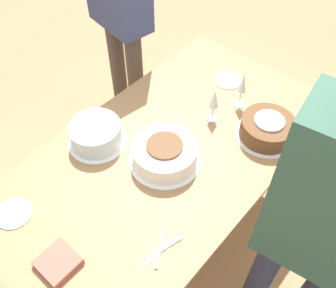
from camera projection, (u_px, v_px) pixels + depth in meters
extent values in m
plane|color=#A87F56|center=(168.00, 222.00, 2.39)|extent=(12.00, 12.00, 0.00)
cube|color=#9E754C|center=(168.00, 153.00, 1.86)|extent=(1.80, 0.97, 0.03)
cylinder|color=brown|center=(303.00, 146.00, 2.36)|extent=(0.07, 0.07, 0.69)
cylinder|color=brown|center=(1.00, 251.00, 1.90)|extent=(0.07, 0.07, 0.69)
cylinder|color=brown|center=(200.00, 89.00, 2.71)|extent=(0.07, 0.07, 0.69)
cylinder|color=white|center=(165.00, 160.00, 1.80)|extent=(0.35, 0.35, 0.01)
cylinder|color=white|center=(165.00, 153.00, 1.76)|extent=(0.31, 0.31, 0.10)
cylinder|color=brown|center=(165.00, 145.00, 1.72)|extent=(0.17, 0.17, 0.01)
cylinder|color=white|center=(265.00, 135.00, 1.91)|extent=(0.31, 0.31, 0.01)
cylinder|color=brown|center=(267.00, 128.00, 1.87)|extent=(0.27, 0.27, 0.10)
cylinder|color=white|center=(270.00, 121.00, 1.83)|extent=(0.15, 0.15, 0.01)
cylinder|color=white|center=(98.00, 141.00, 1.88)|extent=(0.29, 0.29, 0.01)
cylinder|color=silver|center=(96.00, 134.00, 1.84)|extent=(0.25, 0.25, 0.11)
cylinder|color=silver|center=(239.00, 104.00, 2.06)|extent=(0.07, 0.07, 0.00)
cylinder|color=silver|center=(240.00, 98.00, 2.02)|extent=(0.01, 0.01, 0.09)
cone|color=silver|center=(243.00, 82.00, 1.94)|extent=(0.04, 0.04, 0.11)
cylinder|color=silver|center=(212.00, 118.00, 1.99)|extent=(0.06, 0.06, 0.00)
cylinder|color=silver|center=(213.00, 112.00, 1.95)|extent=(0.01, 0.01, 0.08)
cone|color=silver|center=(214.00, 99.00, 1.88)|extent=(0.05, 0.05, 0.10)
cylinder|color=silver|center=(14.00, 213.00, 1.61)|extent=(0.16, 0.16, 0.01)
cylinder|color=silver|center=(228.00, 80.00, 2.19)|extent=(0.16, 0.16, 0.01)
cube|color=silver|center=(157.00, 254.00, 1.49)|extent=(0.17, 0.02, 0.00)
cube|color=silver|center=(165.00, 248.00, 1.51)|extent=(0.17, 0.06, 0.00)
cube|color=silver|center=(160.00, 248.00, 1.50)|extent=(0.15, 0.10, 0.00)
cube|color=#B75B4C|center=(58.00, 262.00, 1.45)|extent=(0.14, 0.14, 0.03)
cylinder|color=#2D334C|center=(261.00, 276.00, 1.75)|extent=(0.11, 0.11, 0.82)
cylinder|color=#4C4238|center=(118.00, 70.00, 2.72)|extent=(0.11, 0.11, 0.85)
cylinder|color=#4C4238|center=(136.00, 86.00, 2.61)|extent=(0.11, 0.11, 0.85)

